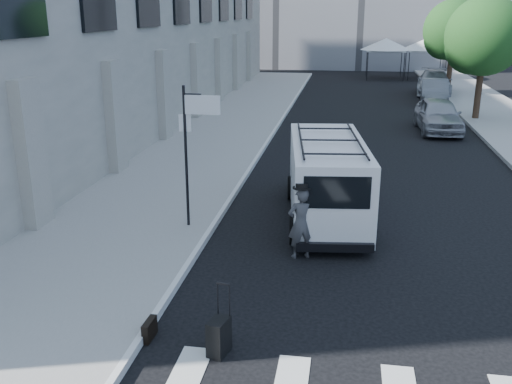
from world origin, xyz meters
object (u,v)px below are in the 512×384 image
(cargo_van, at_px, (327,178))
(parked_car_c, at_px, (434,82))
(suitcase, at_px, (219,336))
(businessman, at_px, (301,223))
(briefcase, at_px, (150,330))
(parked_car_b, at_px, (434,91))
(parked_car_a, at_px, (438,115))

(cargo_van, bearing_deg, parked_car_c, 69.49)
(parked_car_c, bearing_deg, suitcase, -96.36)
(businessman, bearing_deg, briefcase, 36.83)
(briefcase, distance_m, cargo_van, 7.05)
(parked_car_b, bearing_deg, cargo_van, -99.24)
(parked_car_b, bearing_deg, businessman, -98.63)
(briefcase, xyz_separation_m, parked_car_c, (8.70, 31.34, 0.60))
(cargo_van, xyz_separation_m, parked_car_b, (5.51, 20.89, -0.40))
(businessman, height_order, parked_car_b, businessman)
(suitcase, distance_m, parked_car_a, 19.89)
(parked_car_a, relative_size, parked_car_b, 1.04)
(suitcase, relative_size, cargo_van, 0.21)
(briefcase, relative_size, suitcase, 0.37)
(parked_car_a, bearing_deg, briefcase, -112.61)
(briefcase, bearing_deg, businessman, 61.59)
(briefcase, distance_m, parked_car_c, 32.53)
(suitcase, bearing_deg, parked_car_b, 90.41)
(businessman, bearing_deg, parked_car_b, -126.59)
(briefcase, height_order, suitcase, suitcase)
(suitcase, height_order, parked_car_a, parked_car_a)
(briefcase, height_order, parked_car_c, parked_car_c)
(cargo_van, bearing_deg, suitcase, -108.82)
(suitcase, distance_m, cargo_van, 6.89)
(parked_car_a, height_order, parked_car_c, parked_car_c)
(parked_car_b, bearing_deg, parked_car_a, -90.82)
(suitcase, bearing_deg, cargo_van, 92.59)
(parked_car_c, bearing_deg, parked_car_b, -90.40)
(parked_car_a, bearing_deg, businessman, -109.95)
(parked_car_b, bearing_deg, suitcase, -98.55)
(businessman, xyz_separation_m, cargo_van, (0.44, 2.70, 0.29))
(businessman, xyz_separation_m, parked_car_b, (5.96, 23.59, -0.11))
(cargo_van, height_order, parked_car_c, cargo_van)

